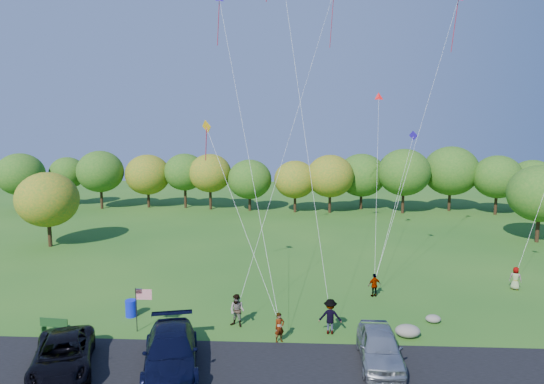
{
  "coord_description": "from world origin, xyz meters",
  "views": [
    {
      "loc": [
        0.86,
        -24.77,
        11.32
      ],
      "look_at": [
        -0.73,
        6.0,
        6.96
      ],
      "focal_mm": 32.0,
      "sensor_mm": 36.0,
      "label": 1
    }
  ],
  "objects": [
    {
      "name": "kites_aloft",
      "position": [
        3.82,
        13.1,
        20.05
      ],
      "size": [
        24.26,
        13.51,
        18.75
      ],
      "color": "red",
      "rests_on": "ground"
    },
    {
      "name": "trash_barrel",
      "position": [
        -8.88,
        2.15,
        0.5
      ],
      "size": [
        0.66,
        0.66,
        0.99
      ],
      "primitive_type": "cylinder",
      "color": "#0E1ED4",
      "rests_on": "ground"
    },
    {
      "name": "flyer_c",
      "position": [
        2.72,
        0.39,
        0.97
      ],
      "size": [
        1.28,
        0.78,
        1.93
      ],
      "primitive_type": "imported",
      "rotation": [
        0.0,
        0.0,
        3.09
      ],
      "color": "#4C4C59",
      "rests_on": "ground"
    },
    {
      "name": "flyer_d",
      "position": [
        6.03,
        6.25,
        0.78
      ],
      "size": [
        0.98,
        0.67,
        1.55
      ],
      "primitive_type": "imported",
      "rotation": [
        0.0,
        0.0,
        3.5
      ],
      "color": "#4C4C59",
      "rests_on": "ground"
    },
    {
      "name": "flyer_b",
      "position": [
        -2.43,
        1.04,
        0.93
      ],
      "size": [
        1.1,
        0.99,
        1.85
      ],
      "primitive_type": "imported",
      "rotation": [
        0.0,
        0.0,
        -0.39
      ],
      "color": "#4C4C59",
      "rests_on": "ground"
    },
    {
      "name": "park_bench",
      "position": [
        -12.24,
        -0.38,
        0.47
      ],
      "size": [
        1.61,
        0.47,
        0.89
      ],
      "rotation": [
        0.0,
        0.0,
        -0.1
      ],
      "color": "#163D17",
      "rests_on": "ground"
    },
    {
      "name": "minivan_silver",
      "position": [
        4.83,
        -2.93,
        0.89
      ],
      "size": [
        2.1,
        4.9,
        1.65
      ],
      "primitive_type": "imported",
      "rotation": [
        0.0,
        0.0,
        -0.03
      ],
      "color": "#A1A5AC",
      "rests_on": "asphalt_lane"
    },
    {
      "name": "minivan_dark",
      "position": [
        -9.77,
        -4.44,
        0.83
      ],
      "size": [
        4.32,
        6.09,
        1.54
      ],
      "primitive_type": "imported",
      "rotation": [
        0.0,
        0.0,
        0.35
      ],
      "color": "black",
      "rests_on": "asphalt_lane"
    },
    {
      "name": "boulder_near",
      "position": [
        6.84,
        0.16,
        0.33
      ],
      "size": [
        1.33,
        1.04,
        0.67
      ],
      "primitive_type": "ellipsoid",
      "color": "#9C9588",
      "rests_on": "ground"
    },
    {
      "name": "boulder_far",
      "position": [
        8.74,
        2.16,
        0.22
      ],
      "size": [
        0.86,
        0.72,
        0.45
      ],
      "primitive_type": "ellipsoid",
      "color": "gray",
      "rests_on": "ground"
    },
    {
      "name": "asphalt_lane",
      "position": [
        0.0,
        -4.0,
        0.03
      ],
      "size": [
        44.0,
        6.0,
        0.06
      ],
      "primitive_type": "cube",
      "color": "black",
      "rests_on": "ground"
    },
    {
      "name": "treeline",
      "position": [
        1.6,
        36.04,
        4.8
      ],
      "size": [
        74.9,
        27.51,
        8.58
      ],
      "color": "#382614",
      "rests_on": "ground"
    },
    {
      "name": "flag_assembly",
      "position": [
        -7.58,
        0.1,
        1.85
      ],
      "size": [
        0.91,
        0.59,
        2.47
      ],
      "color": "black",
      "rests_on": "ground"
    },
    {
      "name": "flyer_e",
      "position": [
        15.93,
        8.15,
        0.79
      ],
      "size": [
        0.92,
        0.8,
        1.58
      ],
      "primitive_type": "imported",
      "rotation": [
        0.0,
        0.0,
        2.65
      ],
      "color": "#4C4C59",
      "rests_on": "ground"
    },
    {
      "name": "minivan_navy",
      "position": [
        -4.86,
        -4.04,
        0.93
      ],
      "size": [
        3.75,
        6.41,
        1.75
      ],
      "primitive_type": "imported",
      "rotation": [
        0.0,
        0.0,
        0.23
      ],
      "color": "black",
      "rests_on": "asphalt_lane"
    },
    {
      "name": "ground",
      "position": [
        0.0,
        0.0,
        0.0
      ],
      "size": [
        140.0,
        140.0,
        0.0
      ],
      "primitive_type": "plane",
      "color": "#215819",
      "rests_on": "ground"
    },
    {
      "name": "flyer_a",
      "position": [
        0.01,
        -0.8,
        0.79
      ],
      "size": [
        0.69,
        0.65,
        1.59
      ],
      "primitive_type": "imported",
      "rotation": [
        0.0,
        0.0,
        0.64
      ],
      "color": "#4C4C59",
      "rests_on": "ground"
    }
  ]
}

